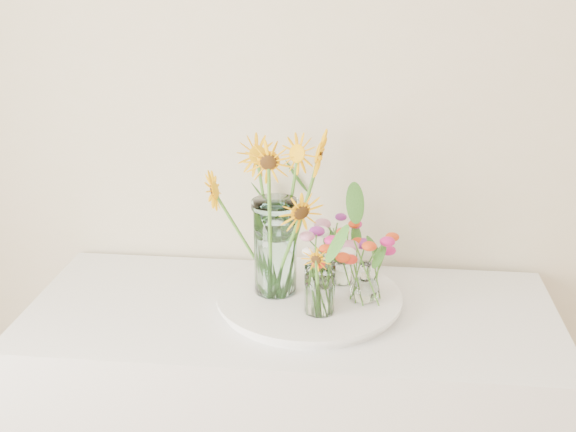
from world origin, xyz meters
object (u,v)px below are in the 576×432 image
at_px(tray, 309,300).
at_px(small_vase_b, 365,282).
at_px(mason_jar, 275,247).
at_px(small_vase_c, 341,266).
at_px(small_vase_a, 320,290).

distance_m(tray, small_vase_b, 0.16).
height_order(tray, mason_jar, mason_jar).
height_order(small_vase_b, small_vase_c, small_vase_b).
bearing_deg(small_vase_c, small_vase_b, -56.58).
bearing_deg(small_vase_a, tray, 109.74).
distance_m(mason_jar, small_vase_c, 0.20).
relative_size(small_vase_b, small_vase_c, 1.03).
height_order(tray, small_vase_b, small_vase_b).
bearing_deg(small_vase_a, small_vase_c, 75.37).
bearing_deg(small_vase_a, mason_jar, 139.84).
xyz_separation_m(small_vase_b, small_vase_c, (-0.07, 0.10, -0.00)).
relative_size(tray, mason_jar, 1.78).
height_order(small_vase_a, small_vase_c, small_vase_a).
bearing_deg(mason_jar, tray, -8.62).
relative_size(mason_jar, small_vase_b, 2.37).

